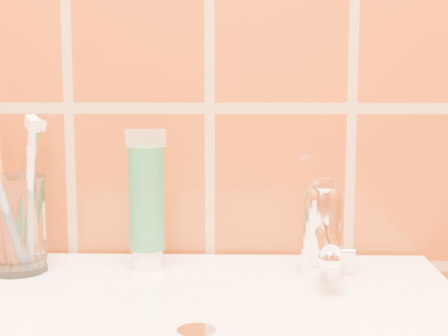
{
  "coord_description": "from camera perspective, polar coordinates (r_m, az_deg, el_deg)",
  "views": [
    {
      "loc": [
        0.04,
        0.31,
        1.09
      ],
      "look_at": [
        0.02,
        1.08,
        0.98
      ],
      "focal_mm": 55.0,
      "sensor_mm": 36.0,
      "label": 1
    }
  ],
  "objects": [
    {
      "name": "toothbrush_4",
      "position": [
        0.88,
        -16.23,
        -2.05
      ],
      "size": [
        0.09,
        0.14,
        0.2
      ],
      "primitive_type": null,
      "rotation": [
        0.33,
        0.0,
        2.76
      ],
      "color": "#1C6933",
      "rests_on": "glass_tumbler"
    },
    {
      "name": "toothbrush_3",
      "position": [
        0.83,
        -15.88,
        -2.36
      ],
      "size": [
        0.11,
        0.13,
        0.21
      ],
      "primitive_type": null,
      "rotation": [
        0.29,
        0.0,
        0.56
      ],
      "color": "white",
      "rests_on": "glass_tumbler"
    },
    {
      "name": "toothbrush_1",
      "position": [
        0.82,
        -17.72,
        -3.1
      ],
      "size": [
        0.09,
        0.16,
        0.2
      ],
      "primitive_type": null,
      "rotation": [
        0.39,
        0.0,
        -0.3
      ],
      "color": "#799ED8",
      "rests_on": "glass_tumbler"
    },
    {
      "name": "toothbrush_2",
      "position": [
        0.84,
        -17.97,
        -2.04
      ],
      "size": [
        0.06,
        0.06,
        0.2
      ],
      "primitive_type": null,
      "rotation": [
        0.14,
        0.0,
        -1.43
      ],
      "color": "#C65D22",
      "rests_on": "glass_tumbler"
    },
    {
      "name": "toothbrush_0",
      "position": [
        0.88,
        -18.01,
        -1.83
      ],
      "size": [
        0.12,
        0.16,
        0.21
      ],
      "primitive_type": null,
      "rotation": [
        0.37,
        0.0,
        -2.63
      ],
      "color": "#DB5926",
      "rests_on": "glass_tumbler"
    },
    {
      "name": "glass_tumbler",
      "position": [
        0.86,
        -16.87,
        -4.48
      ],
      "size": [
        0.07,
        0.07,
        0.12
      ],
      "primitive_type": "cylinder",
      "rotation": [
        0.0,
        0.0,
        -0.01
      ],
      "color": "white",
      "rests_on": "pedestal_sink"
    },
    {
      "name": "faucet",
      "position": [
        0.8,
        8.18,
        -4.67
      ],
      "size": [
        0.05,
        0.11,
        0.12
      ],
      "color": "white",
      "rests_on": "pedestal_sink"
    },
    {
      "name": "toothpaste_tube",
      "position": [
        0.83,
        -6.44,
        -3.02
      ],
      "size": [
        0.05,
        0.04,
        0.17
      ],
      "rotation": [
        0.0,
        0.0,
        0.06
      ],
      "color": "white",
      "rests_on": "pedestal_sink"
    }
  ]
}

